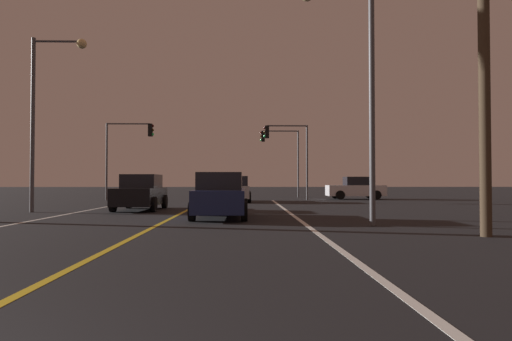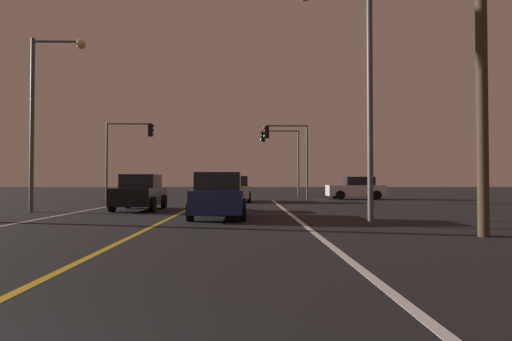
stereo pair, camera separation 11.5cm
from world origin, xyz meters
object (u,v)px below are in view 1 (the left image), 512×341
street_lamp_right_near (354,72)px  utility_pole_right (484,31)px  car_crossing_side (356,188)px  traffic_light_near_right (286,144)px  traffic_light_near_left (129,143)px  car_ahead_far (236,189)px  traffic_light_far_right (280,148)px  street_lamp_left_mid (46,100)px  car_oncoming (141,193)px  car_lead_same_lane (220,196)px

street_lamp_right_near → utility_pole_right: bearing=133.7°
car_crossing_side → traffic_light_near_right: (-5.47, -1.57, 3.21)m
car_crossing_side → traffic_light_near_left: 17.14m
car_ahead_far → utility_pole_right: bearing=-160.3°
traffic_light_far_right → street_lamp_left_mid: (-11.81, -17.66, 0.77)m
car_ahead_far → utility_pole_right: 20.30m
traffic_light_near_left → street_lamp_left_mid: bearing=-92.5°
car_oncoming → street_lamp_right_near: 12.05m
traffic_light_near_left → street_lamp_left_mid: street_lamp_left_mid is taller
car_ahead_far → car_lead_same_lane: size_ratio=1.00×
car_lead_same_lane → traffic_light_far_right: traffic_light_far_right is taller
car_crossing_side → traffic_light_far_right: bearing=-35.7°
traffic_light_near_left → traffic_light_far_right: 12.54m
car_ahead_far → traffic_light_near_right: (3.59, 2.44, 3.21)m
car_ahead_far → street_lamp_left_mid: size_ratio=0.55×
car_oncoming → traffic_light_near_right: bearing=143.5°
car_oncoming → utility_pole_right: size_ratio=0.44×
car_crossing_side → traffic_light_near_right: 6.53m
car_ahead_far → traffic_light_near_right: bearing=-55.8°
car_ahead_far → car_lead_same_lane: 13.01m
car_crossing_side → traffic_light_near_left: size_ratio=0.78×
traffic_light_near_left → traffic_light_far_right: size_ratio=0.98×
car_oncoming → car_crossing_side: (13.40, 12.27, 0.00)m
car_oncoming → traffic_light_near_left: bearing=-162.6°
car_lead_same_lane → street_lamp_right_near: street_lamp_right_near is taller
street_lamp_left_mid → utility_pole_right: bearing=-31.0°
car_oncoming → street_lamp_right_near: size_ratio=0.58×
car_lead_same_lane → traffic_light_far_right: bearing=-10.4°
traffic_light_near_left → traffic_light_far_right: bearing=26.0°
car_ahead_far → traffic_light_far_right: (3.58, 7.94, 3.38)m
car_oncoming → street_lamp_right_near: (8.39, -7.67, 3.98)m
car_ahead_far → traffic_light_near_left: bearing=72.4°
traffic_light_near_right → street_lamp_left_mid: street_lamp_left_mid is taller
street_lamp_left_mid → utility_pole_right: 17.38m
car_crossing_side → street_lamp_left_mid: street_lamp_left_mid is taller
car_ahead_far → traffic_light_far_right: traffic_light_far_right is taller
traffic_light_near_left → street_lamp_right_near: street_lamp_right_near is taller
street_lamp_left_mid → utility_pole_right: (14.90, -8.95, 0.21)m
car_oncoming → traffic_light_far_right: size_ratio=0.76×
car_crossing_side → traffic_light_near_right: bearing=16.0°
car_ahead_far → car_lead_same_lane: bearing=178.8°
street_lamp_right_near → traffic_light_near_left: bearing=-57.4°
car_crossing_side → street_lamp_right_near: size_ratio=0.58×
car_lead_same_lane → street_lamp_left_mid: bearing=67.5°
car_oncoming → street_lamp_right_near: bearing=47.6°
car_lead_same_lane → street_lamp_left_mid: (-7.95, 3.29, 4.15)m
car_lead_same_lane → street_lamp_left_mid: street_lamp_left_mid is taller
traffic_light_near_left → traffic_light_far_right: traffic_light_far_right is taller
traffic_light_near_left → utility_pole_right: 25.56m
traffic_light_near_left → car_crossing_side: bearing=5.3°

